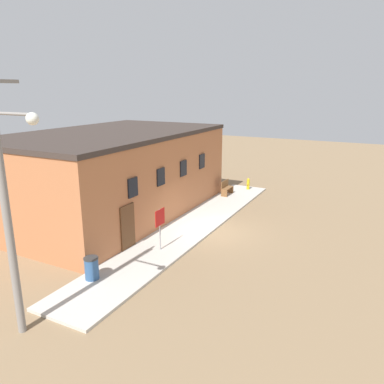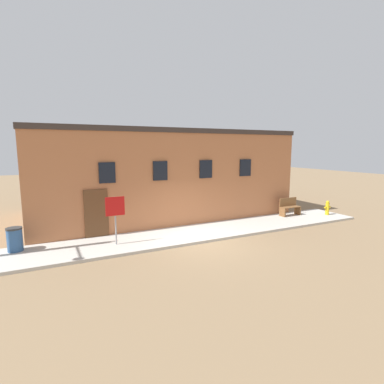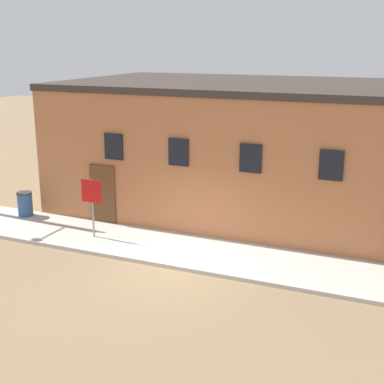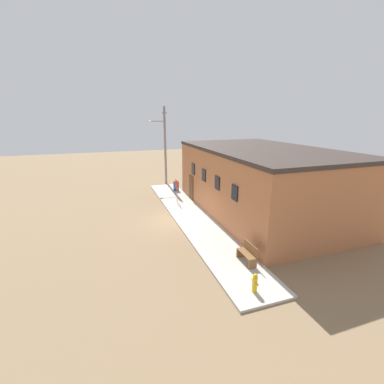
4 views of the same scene
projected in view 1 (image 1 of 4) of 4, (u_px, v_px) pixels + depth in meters
The scene contains 8 objects.
ground_plane at pixel (213, 232), 19.71m from camera, with size 80.00×80.00×0.00m, color #846B4C.
sidewalk at pixel (191, 227), 20.27m from camera, with size 19.17×2.63×0.12m.
brick_building at pixel (113, 173), 22.26m from camera, with size 14.05×8.28×4.92m.
fire_hydrant at pixel (248, 184), 27.55m from camera, with size 0.45×0.21×0.83m.
stop_sign at pixel (160, 222), 16.91m from camera, with size 0.76×0.06×1.94m.
bench at pixel (227, 188), 26.16m from camera, with size 1.24×0.44×1.00m.
trash_bin at pixel (92, 268), 14.49m from camera, with size 0.56×0.56×0.90m.
utility_pole at pixel (7, 196), 10.43m from camera, with size 1.80×1.77×8.12m.
Camera 1 is at (-16.92, -7.43, 7.27)m, focal length 35.00 mm.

